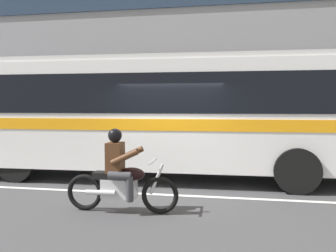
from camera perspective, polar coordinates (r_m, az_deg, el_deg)
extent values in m
plane|color=#3D3D3F|center=(8.30, 0.36, -10.39)|extent=(60.00, 60.00, 0.00)
cube|color=#A39E93|center=(13.25, 4.09, -4.80)|extent=(28.00, 3.80, 0.15)
cube|color=silver|center=(7.73, -0.41, -11.42)|extent=(26.60, 0.14, 0.01)
cube|color=gray|center=(15.68, 5.07, 14.41)|extent=(28.00, 0.80, 9.91)
cube|color=#233347|center=(15.03, 4.89, 9.15)|extent=(25.76, 0.10, 1.40)
cube|color=white|center=(9.31, -0.69, 1.89)|extent=(11.94, 2.82, 2.70)
cube|color=black|center=(9.31, -0.69, 5.28)|extent=(10.99, 2.84, 0.96)
cube|color=orange|center=(9.32, -0.69, 0.66)|extent=(11.70, 2.85, 0.28)
cube|color=silver|center=(9.37, -0.70, 10.54)|extent=(11.70, 2.69, 0.16)
cylinder|color=black|center=(9.75, -24.00, -5.49)|extent=(1.04, 0.30, 1.04)
cylinder|color=black|center=(8.24, 20.76, -7.02)|extent=(1.04, 0.30, 1.04)
torus|color=black|center=(6.37, -1.36, -11.51)|extent=(0.69, 0.10, 0.69)
torus|color=black|center=(6.77, -13.75, -10.70)|extent=(0.69, 0.10, 0.69)
cube|color=silver|center=(6.52, -8.19, -10.28)|extent=(0.65, 0.29, 0.36)
ellipsoid|color=black|center=(6.39, -6.05, -7.97)|extent=(0.49, 0.29, 0.24)
cube|color=black|center=(6.53, -9.90, -8.12)|extent=(0.57, 0.27, 0.12)
cylinder|color=silver|center=(6.31, -1.91, -8.86)|extent=(0.28, 0.06, 0.58)
cylinder|color=silver|center=(6.26, -2.64, -5.97)|extent=(0.05, 0.64, 0.04)
cylinder|color=silver|center=(6.48, -11.19, -10.86)|extent=(0.55, 0.10, 0.09)
cube|color=#4C2D19|center=(6.43, -8.83, -5.22)|extent=(0.29, 0.37, 0.56)
sphere|color=black|center=(6.38, -8.87, -1.58)|extent=(0.26, 0.26, 0.26)
cylinder|color=#38383D|center=(6.61, -7.16, -7.60)|extent=(0.42, 0.16, 0.15)
cylinder|color=#38383D|center=(6.62, -5.63, -9.71)|extent=(0.13, 0.13, 0.46)
cylinder|color=#38383D|center=(6.27, -8.08, -8.22)|extent=(0.42, 0.16, 0.15)
cylinder|color=#38383D|center=(6.28, -6.46, -10.44)|extent=(0.13, 0.13, 0.46)
cylinder|color=#4C2D19|center=(6.55, -6.29, -4.69)|extent=(0.52, 0.12, 0.32)
cylinder|color=#4C2D19|center=(6.17, -7.27, -5.20)|extent=(0.52, 0.12, 0.32)
cylinder|color=#4C8C3F|center=(12.39, 17.11, -3.84)|extent=(0.22, 0.22, 0.58)
sphere|color=#4C8C3F|center=(12.35, 17.14, -2.18)|extent=(0.20, 0.20, 0.20)
cylinder|color=#4C8C3F|center=(12.25, 17.20, -3.79)|extent=(0.09, 0.10, 0.09)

